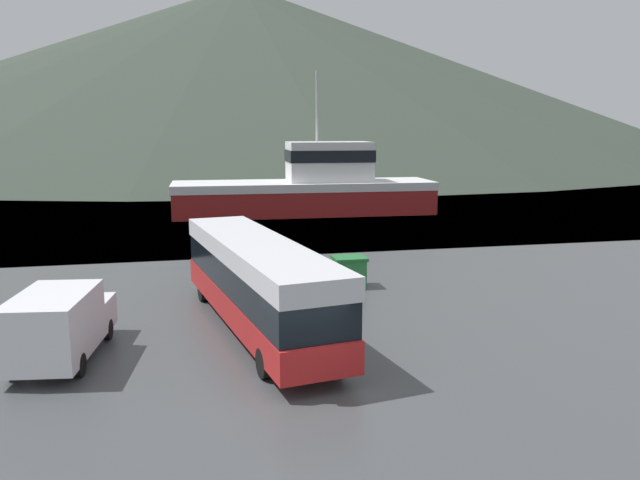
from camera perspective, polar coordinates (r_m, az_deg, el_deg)
ground_plane at (r=17.57m, az=-1.46°, el=-13.87°), size 400.00×400.00×0.00m
water_surface at (r=154.45m, az=-11.27°, el=7.42°), size 240.00×240.00×0.00m
hill_backdrop at (r=179.99m, az=-7.00°, el=15.12°), size 234.88×234.88×45.16m
tour_bus at (r=22.40m, az=-5.82°, el=-3.62°), size 4.52×12.85×3.23m
delivery_van at (r=21.06m, az=-22.70°, el=-7.03°), size 2.76×5.50×2.27m
fishing_boat at (r=52.49m, az=-0.98°, el=4.84°), size 21.91×6.60×11.73m
storage_bin at (r=28.43m, az=2.68°, el=-2.89°), size 1.48×1.27×1.40m
mooring_bollard at (r=33.52m, az=-10.55°, el=-1.38°), size 0.32×0.32×0.94m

